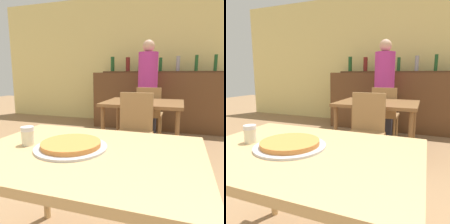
# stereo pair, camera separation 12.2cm
# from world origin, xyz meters

# --- Properties ---
(wall_back) EXTENTS (8.00, 0.05, 2.80)m
(wall_back) POSITION_xyz_m (0.00, 4.00, 1.40)
(wall_back) COLOR #EAD684
(wall_back) RESTS_ON ground_plane
(dining_table_near) EXTENTS (1.14, 0.83, 0.73)m
(dining_table_near) POSITION_xyz_m (0.00, 0.00, 0.65)
(dining_table_near) COLOR tan
(dining_table_near) RESTS_ON ground_plane
(dining_table_far) EXTENTS (1.04, 0.81, 0.73)m
(dining_table_far) POSITION_xyz_m (-0.05, 1.95, 0.65)
(dining_table_far) COLOR brown
(dining_table_far) RESTS_ON ground_plane
(bar_counter) EXTENTS (2.60, 0.56, 1.12)m
(bar_counter) POSITION_xyz_m (0.00, 3.49, 0.56)
(bar_counter) COLOR brown
(bar_counter) RESTS_ON ground_plane
(bar_back_shelf) EXTENTS (2.39, 0.24, 0.33)m
(bar_back_shelf) POSITION_xyz_m (-0.05, 3.63, 1.20)
(bar_back_shelf) COLOR brown
(bar_back_shelf) RESTS_ON bar_counter
(chair_far_side_front) EXTENTS (0.40, 0.40, 0.89)m
(chair_far_side_front) POSITION_xyz_m (-0.05, 1.38, 0.51)
(chair_far_side_front) COLOR olive
(chair_far_side_front) RESTS_ON ground_plane
(chair_far_side_back) EXTENTS (0.40, 0.40, 0.89)m
(chair_far_side_back) POSITION_xyz_m (-0.05, 2.53, 0.51)
(chair_far_side_back) COLOR olive
(chair_far_side_back) RESTS_ON ground_plane
(pizza_tray) EXTENTS (0.37, 0.37, 0.04)m
(pizza_tray) POSITION_xyz_m (-0.09, 0.00, 0.74)
(pizza_tray) COLOR #B7B7BC
(pizza_tray) RESTS_ON dining_table_near
(cheese_shaker) EXTENTS (0.07, 0.07, 0.10)m
(cheese_shaker) POSITION_xyz_m (-0.34, -0.02, 0.78)
(cheese_shaker) COLOR beige
(cheese_shaker) RESTS_ON dining_table_near
(person_standing) EXTENTS (0.34, 0.34, 1.67)m
(person_standing) POSITION_xyz_m (-0.14, 2.91, 0.91)
(person_standing) COLOR #2D2D38
(person_standing) RESTS_ON ground_plane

